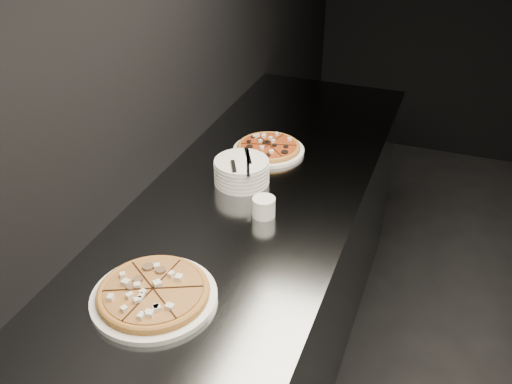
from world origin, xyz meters
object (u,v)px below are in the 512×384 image
(pizza_tomato, at_px, (269,148))
(cutlery, at_px, (242,162))
(plate_stack, at_px, (242,171))
(pizza_mushroom, at_px, (154,294))
(counter, at_px, (247,303))
(ramekin, at_px, (264,207))

(pizza_tomato, bearing_deg, cutlery, -91.25)
(plate_stack, bearing_deg, cutlery, -62.38)
(pizza_mushroom, bearing_deg, counter, 83.98)
(ramekin, bearing_deg, cutlery, 131.04)
(pizza_mushroom, height_order, pizza_tomato, pizza_mushroom)
(pizza_tomato, relative_size, plate_stack, 1.59)
(pizza_mushroom, xyz_separation_m, plate_stack, (-0.01, 0.66, 0.02))
(counter, xyz_separation_m, pizza_mushroom, (-0.06, -0.54, 0.48))
(pizza_tomato, xyz_separation_m, plate_stack, (-0.01, -0.26, 0.03))
(plate_stack, xyz_separation_m, ramekin, (0.15, -0.18, -0.01))
(pizza_mushroom, xyz_separation_m, pizza_tomato, (0.00, 0.92, -0.00))
(pizza_mushroom, bearing_deg, cutlery, 90.12)
(counter, bearing_deg, ramekin, -31.49)
(counter, bearing_deg, pizza_tomato, 97.74)
(cutlery, bearing_deg, counter, -90.27)
(counter, distance_m, ramekin, 0.50)
(counter, height_order, ramekin, ramekin)
(pizza_mushroom, distance_m, cutlery, 0.65)
(pizza_tomato, relative_size, ramekin, 4.09)
(counter, xyz_separation_m, cutlery, (-0.06, 0.11, 0.55))
(counter, height_order, cutlery, cutlery)
(cutlery, distance_m, ramekin, 0.22)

